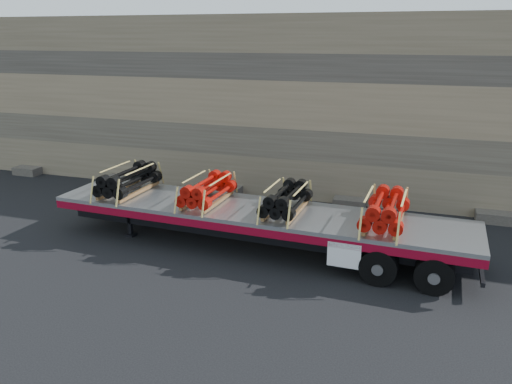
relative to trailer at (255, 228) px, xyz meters
The scene contains 7 objects.
ground 0.67m from the trailer, ahead, with size 120.00×120.00×0.00m, color black.
rock_wall 7.10m from the trailer, 88.10° to the left, with size 44.00×3.00×7.00m, color #7A6B54.
trailer is the anchor object (origin of this frame).
bundle_front 4.56m from the trailer, behind, with size 1.15×2.30×0.82m, color black, non-canonical shape.
bundle_midfront 1.87m from the trailer, behind, with size 1.08×2.15×0.76m, color #B11009, non-canonical shape.
bundle_midrear 1.40m from the trailer, ahead, with size 1.05×2.10×0.75m, color black, non-canonical shape.
bundle_rear 3.92m from the trailer, ahead, with size 1.13×2.27×0.80m, color #B11009, non-canonical shape.
Camera 1 is at (4.22, -13.38, 6.22)m, focal length 35.00 mm.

